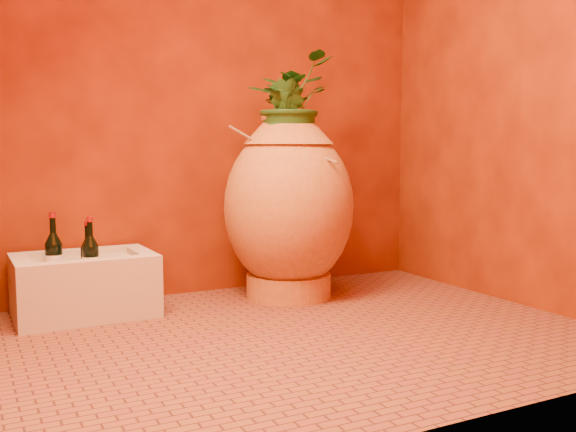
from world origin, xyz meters
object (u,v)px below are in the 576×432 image
stone_basin (85,286)px  wine_bottle_c (88,260)px  wine_bottle_b (54,258)px  amphora (289,206)px  wine_bottle_a (91,260)px  wall_tap (267,154)px

stone_basin → wine_bottle_c: wine_bottle_c is taller
wine_bottle_b → wine_bottle_c: wine_bottle_b is taller
amphora → stone_basin: 1.11m
wine_bottle_a → wall_tap: wall_tap is taller
amphora → wine_bottle_b: bearing=173.2°
amphora → wine_bottle_b: size_ratio=2.94×
amphora → wall_tap: 0.39m
amphora → wine_bottle_c: (-1.03, 0.10, -0.22)m
amphora → wine_bottle_b: amphora is taller
stone_basin → wine_bottle_a: wine_bottle_a is taller
stone_basin → wine_bottle_a: bearing=-59.6°
wine_bottle_c → wall_tap: 1.16m
stone_basin → amphora: bearing=-5.4°
stone_basin → wine_bottle_b: wine_bottle_b is taller
amphora → wine_bottle_c: amphora is taller
stone_basin → wine_bottle_c: 0.13m
wine_bottle_b → stone_basin: bearing=-17.5°
amphora → wall_tap: bearing=89.2°
wine_bottle_a → wine_bottle_b: wine_bottle_b is taller
wine_bottle_c → wall_tap: wall_tap is taller
wall_tap → wine_bottle_c: bearing=-170.4°
stone_basin → wine_bottle_a: (0.03, -0.04, 0.14)m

